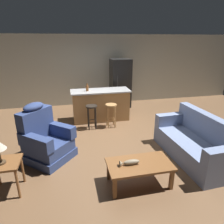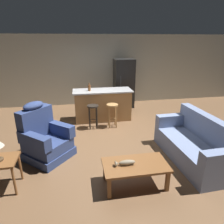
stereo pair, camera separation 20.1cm
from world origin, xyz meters
name	(u,v)px [view 2 (the right image)]	position (x,y,z in m)	size (l,w,h in m)	color
ground_plane	(110,138)	(0.00, 0.00, 0.00)	(12.00, 12.00, 0.00)	brown
back_wall	(96,70)	(0.00, 3.12, 1.30)	(12.00, 0.05, 2.60)	#B2B2A3
coffee_table	(135,167)	(0.15, -1.81, 0.36)	(1.10, 0.60, 0.42)	brown
fish_figurine	(125,163)	(-0.04, -1.82, 0.46)	(0.34, 0.10, 0.10)	#4C3823
couch	(195,145)	(1.60, -1.26, 0.34)	(0.92, 1.93, 0.94)	#707FA3
recliner_near_lamp	(45,139)	(-1.50, -0.59, 0.42)	(1.19, 1.19, 1.20)	navy
end_table	(3,165)	(-2.03, -1.52, 0.46)	(0.48, 0.48, 0.56)	brown
kitchen_island	(103,105)	(0.00, 1.35, 0.48)	(1.80, 0.70, 0.95)	#9E7042
bar_stool_left	(93,112)	(-0.36, 0.72, 0.47)	(0.32, 0.32, 0.68)	black
bar_stool_right	(112,111)	(0.20, 0.72, 0.47)	(0.32, 0.32, 0.68)	#A87A47
refrigerator	(124,83)	(0.94, 2.55, 0.88)	(0.70, 0.69, 1.76)	black
bottle_tall_green	(89,88)	(-0.40, 1.33, 1.04)	(0.08, 0.08, 0.23)	brown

